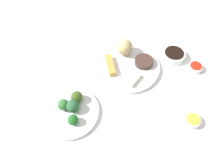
# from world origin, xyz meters

# --- Properties ---
(tabletop) EXTENTS (2.20, 2.20, 0.02)m
(tabletop) POSITION_xyz_m (0.00, 0.00, 0.01)
(tabletop) COLOR white
(tabletop) RESTS_ON ground
(main_plate) EXTENTS (0.29, 0.29, 0.02)m
(main_plate) POSITION_xyz_m (0.01, 0.02, 0.03)
(main_plate) COLOR white
(main_plate) RESTS_ON tabletop
(rice_scoop) EXTENTS (0.07, 0.07, 0.07)m
(rice_scoop) POSITION_xyz_m (0.07, 0.06, 0.07)
(rice_scoop) COLOR tan
(rice_scoop) RESTS_ON main_plate
(spring_roll) EXTENTS (0.10, 0.09, 0.02)m
(spring_roll) POSITION_xyz_m (-0.03, 0.08, 0.05)
(spring_roll) COLOR gold
(spring_roll) RESTS_ON main_plate
(crab_rangoon_wonton) EXTENTS (0.08, 0.08, 0.01)m
(crab_rangoon_wonton) POSITION_xyz_m (-0.05, -0.03, 0.04)
(crab_rangoon_wonton) COLOR beige
(crab_rangoon_wonton) RESTS_ON main_plate
(stir_fry_heap) EXTENTS (0.08, 0.08, 0.02)m
(stir_fry_heap) POSITION_xyz_m (0.05, -0.04, 0.05)
(stir_fry_heap) COLOR #453128
(stir_fry_heap) RESTS_ON main_plate
(broccoli_plate) EXTENTS (0.22, 0.22, 0.01)m
(broccoli_plate) POSITION_xyz_m (-0.30, 0.12, 0.03)
(broccoli_plate) COLOR white
(broccoli_plate) RESTS_ON tabletop
(broccoli_floret_0) EXTENTS (0.04, 0.04, 0.04)m
(broccoli_floret_0) POSITION_xyz_m (-0.33, 0.08, 0.05)
(broccoli_floret_0) COLOR #216925
(broccoli_floret_0) RESTS_ON broccoli_plate
(broccoli_floret_1) EXTENTS (0.05, 0.05, 0.05)m
(broccoli_floret_1) POSITION_xyz_m (-0.28, 0.11, 0.06)
(broccoli_floret_1) COLOR #2A5F37
(broccoli_floret_1) RESTS_ON broccoli_plate
(broccoli_floret_2) EXTENTS (0.05, 0.05, 0.05)m
(broccoli_floret_2) POSITION_xyz_m (-0.24, 0.12, 0.06)
(broccoli_floret_2) COLOR #3B5A1E
(broccoli_floret_2) RESTS_ON broccoli_plate
(broccoli_floret_3) EXTENTS (0.04, 0.04, 0.04)m
(broccoli_floret_3) POSITION_xyz_m (-0.29, 0.15, 0.06)
(broccoli_floret_3) COLOR #387337
(broccoli_floret_3) RESTS_ON broccoli_plate
(soy_sauce_bowl) EXTENTS (0.10, 0.10, 0.03)m
(soy_sauce_bowl) POSITION_xyz_m (0.16, -0.15, 0.04)
(soy_sauce_bowl) COLOR white
(soy_sauce_bowl) RESTS_ON tabletop
(soy_sauce_bowl_liquid) EXTENTS (0.08, 0.08, 0.00)m
(soy_sauce_bowl_liquid) POSITION_xyz_m (0.16, -0.15, 0.05)
(soy_sauce_bowl_liquid) COLOR black
(soy_sauce_bowl_liquid) RESTS_ON soy_sauce_bowl
(sauce_ramekin_sweet_and_sour) EXTENTS (0.06, 0.06, 0.02)m
(sauce_ramekin_sweet_and_sour) POSITION_xyz_m (0.13, -0.25, 0.03)
(sauce_ramekin_sweet_and_sour) COLOR white
(sauce_ramekin_sweet_and_sour) RESTS_ON tabletop
(sauce_ramekin_sweet_and_sour_liquid) EXTENTS (0.05, 0.05, 0.00)m
(sauce_ramekin_sweet_and_sour_liquid) POSITION_xyz_m (0.13, -0.25, 0.04)
(sauce_ramekin_sweet_and_sour_liquid) COLOR red
(sauce_ramekin_sweet_and_sour_liquid) RESTS_ON sauce_ramekin_sweet_and_sour
(sauce_ramekin_hot_mustard) EXTENTS (0.06, 0.06, 0.02)m
(sauce_ramekin_hot_mustard) POSITION_xyz_m (-0.12, -0.31, 0.03)
(sauce_ramekin_hot_mustard) COLOR white
(sauce_ramekin_hot_mustard) RESTS_ON tabletop
(sauce_ramekin_hot_mustard_liquid) EXTENTS (0.05, 0.05, 0.00)m
(sauce_ramekin_hot_mustard_liquid) POSITION_xyz_m (-0.12, -0.31, 0.04)
(sauce_ramekin_hot_mustard_liquid) COLOR yellow
(sauce_ramekin_hot_mustard_liquid) RESTS_ON sauce_ramekin_hot_mustard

